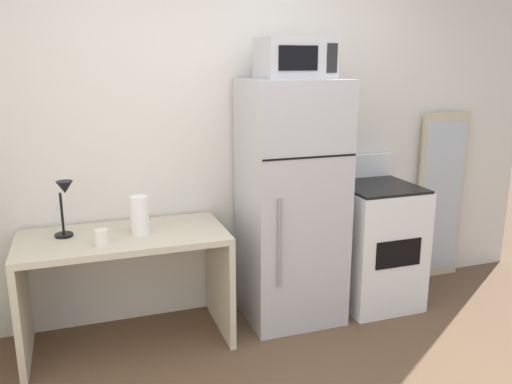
# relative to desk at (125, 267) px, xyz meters

# --- Properties ---
(wall_back_white) EXTENTS (5.00, 0.10, 2.60)m
(wall_back_white) POSITION_rel_desk_xyz_m (0.89, 0.39, 0.77)
(wall_back_white) COLOR silver
(wall_back_white) RESTS_ON ground
(desk) EXTENTS (1.28, 0.63, 0.75)m
(desk) POSITION_rel_desk_xyz_m (0.00, 0.00, 0.00)
(desk) COLOR beige
(desk) RESTS_ON ground
(desk_lamp) EXTENTS (0.14, 0.12, 0.35)m
(desk_lamp) POSITION_rel_desk_xyz_m (-0.33, 0.07, 0.46)
(desk_lamp) COLOR black
(desk_lamp) RESTS_ON desk
(paper_towel_roll) EXTENTS (0.11, 0.11, 0.24)m
(paper_towel_roll) POSITION_rel_desk_xyz_m (0.11, -0.02, 0.34)
(paper_towel_roll) COLOR white
(paper_towel_roll) RESTS_ON desk
(coffee_mug) EXTENTS (0.08, 0.08, 0.09)m
(coffee_mug) POSITION_rel_desk_xyz_m (-0.13, -0.16, 0.26)
(coffee_mug) COLOR white
(coffee_mug) RESTS_ON desk
(refrigerator) EXTENTS (0.65, 0.61, 1.69)m
(refrigerator) POSITION_rel_desk_xyz_m (1.15, 0.02, 0.31)
(refrigerator) COLOR #B7B7BC
(refrigerator) RESTS_ON ground
(microwave) EXTENTS (0.46, 0.35, 0.26)m
(microwave) POSITION_rel_desk_xyz_m (1.15, 0.00, 1.29)
(microwave) COLOR #B7B7BC
(microwave) RESTS_ON refrigerator
(oven_range) EXTENTS (0.56, 0.61, 1.10)m
(oven_range) POSITION_rel_desk_xyz_m (1.84, 0.02, -0.07)
(oven_range) COLOR white
(oven_range) RESTS_ON ground
(leaning_mirror) EXTENTS (0.44, 0.03, 1.40)m
(leaning_mirror) POSITION_rel_desk_xyz_m (2.61, 0.27, 0.17)
(leaning_mirror) COLOR #C6B793
(leaning_mirror) RESTS_ON ground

